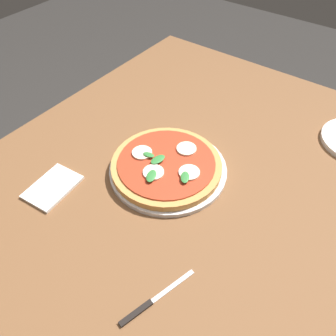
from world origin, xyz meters
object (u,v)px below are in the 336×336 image
object	(u,v)px
pizza	(166,165)
knife	(149,304)
serving_tray	(168,169)
napkin	(53,187)
dining_table	(174,210)

from	to	relation	value
pizza	knife	xyz separation A→B (m)	(0.30, 0.18, -0.02)
serving_tray	knife	distance (m)	0.35
serving_tray	napkin	size ratio (longest dim) A/B	2.32
knife	napkin	bearing A→B (deg)	-102.93
serving_tray	pizza	size ratio (longest dim) A/B	1.07
pizza	serving_tray	bearing A→B (deg)	152.39
napkin	knife	size ratio (longest dim) A/B	0.77
pizza	napkin	world-z (taller)	pizza
pizza	napkin	size ratio (longest dim) A/B	2.16
dining_table	serving_tray	world-z (taller)	serving_tray
dining_table	knife	size ratio (longest dim) A/B	7.88
serving_tray	napkin	xyz separation A→B (m)	(0.22, -0.19, -0.00)
dining_table	serving_tray	size ratio (longest dim) A/B	4.42
serving_tray	pizza	world-z (taller)	pizza
serving_tray	knife	size ratio (longest dim) A/B	1.78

